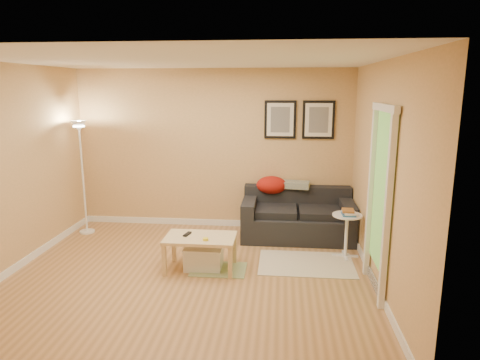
{
  "coord_description": "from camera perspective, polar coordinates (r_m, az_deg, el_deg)",
  "views": [
    {
      "loc": [
        1.12,
        -4.87,
        2.3
      ],
      "look_at": [
        0.55,
        0.85,
        1.05
      ],
      "focal_mm": 31.95,
      "sensor_mm": 36.0,
      "label": 1
    }
  ],
  "objects": [
    {
      "name": "storage_bin",
      "position": [
        5.62,
        -4.85,
        -10.26
      ],
      "size": [
        0.49,
        0.36,
        0.3
      ],
      "primitive_type": null,
      "color": "white",
      "rests_on": "ground"
    },
    {
      "name": "framed_print_right",
      "position": [
        6.89,
        10.44,
        7.9
      ],
      "size": [
        0.5,
        0.04,
        0.6
      ],
      "primitive_type": null,
      "color": "black",
      "rests_on": "wall_back"
    },
    {
      "name": "floor",
      "position": [
        5.5,
        -6.75,
        -12.53
      ],
      "size": [
        4.5,
        4.5,
        0.0
      ],
      "primitive_type": "plane",
      "color": "#B17E4C",
      "rests_on": "ground"
    },
    {
      "name": "coffee_table",
      "position": [
        5.57,
        -5.28,
        -9.69
      ],
      "size": [
        1.02,
        0.79,
        0.45
      ],
      "primitive_type": null,
      "rotation": [
        0.0,
        0.0,
        -0.31
      ],
      "color": "#DFC088",
      "rests_on": "ground"
    },
    {
      "name": "tape_roll",
      "position": [
        5.35,
        -4.62,
        -7.89
      ],
      "size": [
        0.07,
        0.07,
        0.03
      ],
      "primitive_type": "cylinder",
      "color": "yellow",
      "rests_on": "coffee_table"
    },
    {
      "name": "sofa",
      "position": [
        6.69,
        7.7,
        -4.57
      ],
      "size": [
        1.7,
        0.9,
        0.75
      ],
      "primitive_type": null,
      "color": "black",
      "rests_on": "ground"
    },
    {
      "name": "baseboard_right",
      "position": [
        5.48,
        17.37,
        -12.56
      ],
      "size": [
        0.02,
        4.0,
        0.1
      ],
      "primitive_type": "cube",
      "color": "white",
      "rests_on": "ground"
    },
    {
      "name": "remote_control",
      "position": [
        5.57,
        -7.06,
        -7.18
      ],
      "size": [
        0.09,
        0.17,
        0.02
      ],
      "primitive_type": "cube",
      "rotation": [
        0.0,
        0.0,
        -0.23
      ],
      "color": "black",
      "rests_on": "coffee_table"
    },
    {
      "name": "wall_back",
      "position": [
        7.03,
        -3.54,
        4.07
      ],
      "size": [
        4.5,
        0.0,
        4.5
      ],
      "primitive_type": "plane",
      "rotation": [
        1.57,
        0.0,
        0.0
      ],
      "color": "tan",
      "rests_on": "ground"
    },
    {
      "name": "red_throw",
      "position": [
        6.85,
        4.24,
        -0.68
      ],
      "size": [
        0.48,
        0.36,
        0.28
      ],
      "primitive_type": null,
      "color": "#AE1F10",
      "rests_on": "sofa"
    },
    {
      "name": "plaid_throw",
      "position": [
        6.87,
        7.49,
        -0.62
      ],
      "size": [
        0.45,
        0.32,
        0.1
      ],
      "primitive_type": null,
      "rotation": [
        0.0,
        0.0,
        -0.14
      ],
      "color": "tan",
      "rests_on": "sofa"
    },
    {
      "name": "baseboard_back",
      "position": [
        7.31,
        -3.42,
        -5.69
      ],
      "size": [
        4.5,
        0.02,
        0.1
      ],
      "primitive_type": "cube",
      "color": "white",
      "rests_on": "ground"
    },
    {
      "name": "baseboard_left",
      "position": [
        6.33,
        -27.31,
        -9.99
      ],
      "size": [
        0.02,
        4.0,
        0.1
      ],
      "primitive_type": "cube",
      "color": "white",
      "rests_on": "ground"
    },
    {
      "name": "wall_left",
      "position": [
        6.01,
        -28.55,
        1.18
      ],
      "size": [
        0.0,
        4.0,
        4.0
      ],
      "primitive_type": "plane",
      "rotation": [
        1.57,
        0.0,
        1.57
      ],
      "color": "tan",
      "rests_on": "ground"
    },
    {
      "name": "wall_right",
      "position": [
        5.1,
        18.37,
        0.32
      ],
      "size": [
        0.0,
        4.0,
        4.0
      ],
      "primitive_type": "plane",
      "rotation": [
        1.57,
        0.0,
        -1.57
      ],
      "color": "tan",
      "rests_on": "ground"
    },
    {
      "name": "area_rug",
      "position": [
        5.85,
        8.83,
        -10.98
      ],
      "size": [
        1.25,
        0.85,
        0.01
      ],
      "primitive_type": "cube",
      "color": "beige",
      "rests_on": "ground"
    },
    {
      "name": "side_table",
      "position": [
        6.08,
        13.99,
        -7.25
      ],
      "size": [
        0.4,
        0.4,
        0.61
      ],
      "primitive_type": null,
      "color": "white",
      "rests_on": "ground"
    },
    {
      "name": "green_runner",
      "position": [
        5.63,
        -2.86,
        -11.82
      ],
      "size": [
        0.7,
        0.5,
        0.01
      ],
      "primitive_type": "cube",
      "color": "#668C4C",
      "rests_on": "ground"
    },
    {
      "name": "ceiling",
      "position": [
        5.01,
        -7.52,
        15.6
      ],
      "size": [
        4.5,
        4.5,
        0.0
      ],
      "primitive_type": "plane",
      "rotation": [
        3.14,
        0.0,
        0.0
      ],
      "color": "white",
      "rests_on": "wall_back"
    },
    {
      "name": "framed_print_left",
      "position": [
        6.86,
        5.39,
        8.04
      ],
      "size": [
        0.5,
        0.04,
        0.6
      ],
      "primitive_type": null,
      "color": "black",
      "rests_on": "wall_back"
    },
    {
      "name": "book_stack",
      "position": [
        5.96,
        14.3,
        -4.2
      ],
      "size": [
        0.24,
        0.28,
        0.07
      ],
      "primitive_type": null,
      "rotation": [
        0.0,
        0.0,
        -0.33
      ],
      "color": "#2B5C83",
      "rests_on": "side_table"
    },
    {
      "name": "wall_front",
      "position": [
        3.24,
        -14.92,
        -6.15
      ],
      "size": [
        4.5,
        0.0,
        4.5
      ],
      "primitive_type": "plane",
      "rotation": [
        -1.57,
        0.0,
        0.0
      ],
      "color": "tan",
      "rests_on": "ground"
    },
    {
      "name": "floor_lamp",
      "position": [
        7.18,
        -20.21,
        -0.09
      ],
      "size": [
        0.24,
        0.24,
        1.81
      ],
      "primitive_type": null,
      "color": "white",
      "rests_on": "ground"
    },
    {
      "name": "doorway",
      "position": [
        5.01,
        17.97,
        -3.1
      ],
      "size": [
        0.12,
        1.01,
        2.13
      ],
      "primitive_type": null,
      "color": "white",
      "rests_on": "ground"
    }
  ]
}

